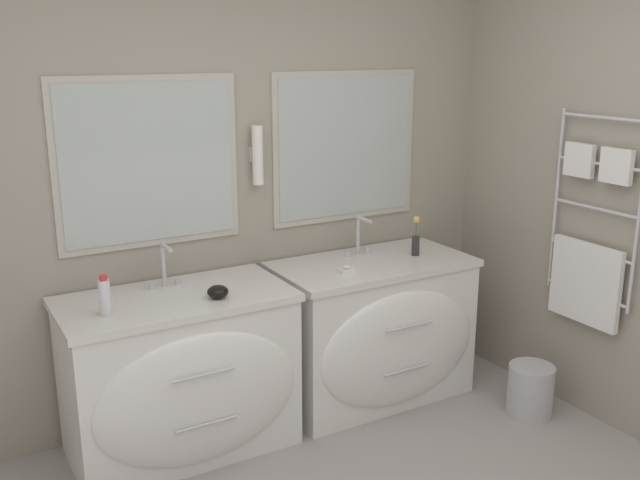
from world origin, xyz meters
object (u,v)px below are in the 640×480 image
object	(u,v)px
vanity_right	(375,330)
flower_vase	(416,240)
vanity_left	(182,375)
toiletry_bottle	(105,297)
amenity_bowl	(218,292)
waste_bin	(530,389)

from	to	relation	value
vanity_right	flower_vase	xyz separation A→B (m)	(0.29, 0.01, 0.51)
vanity_left	vanity_right	xyz separation A→B (m)	(1.18, 0.00, 0.00)
vanity_right	toiletry_bottle	world-z (taller)	toiletry_bottle
vanity_right	flower_vase	world-z (taller)	flower_vase
vanity_left	toiletry_bottle	world-z (taller)	toiletry_bottle
vanity_right	toiletry_bottle	size ratio (longest dim) A/B	5.90
toiletry_bottle	amenity_bowl	distance (m)	0.54
vanity_left	flower_vase	distance (m)	1.55
vanity_left	vanity_right	size ratio (longest dim) A/B	1.00
vanity_right	waste_bin	world-z (taller)	vanity_right
vanity_left	waste_bin	world-z (taller)	vanity_left
flower_vase	vanity_right	bearing A→B (deg)	-177.04
amenity_bowl	waste_bin	size ratio (longest dim) A/B	0.36
toiletry_bottle	vanity_left	bearing A→B (deg)	9.53
amenity_bowl	waste_bin	xyz separation A→B (m)	(1.65, -0.53, -0.71)
vanity_left	toiletry_bottle	xyz separation A→B (m)	(-0.36, -0.06, 0.50)
vanity_left	flower_vase	world-z (taller)	flower_vase
toiletry_bottle	amenity_bowl	xyz separation A→B (m)	(0.54, -0.03, -0.06)
vanity_left	amenity_bowl	bearing A→B (deg)	-28.29
toiletry_bottle	flower_vase	distance (m)	1.83
vanity_right	flower_vase	bearing A→B (deg)	2.96
vanity_left	vanity_right	world-z (taller)	same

